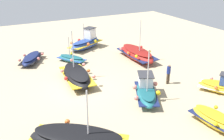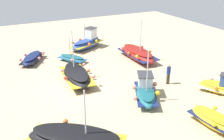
{
  "view_description": "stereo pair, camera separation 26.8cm",
  "coord_description": "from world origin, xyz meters",
  "px_view_note": "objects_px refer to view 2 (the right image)",
  "views": [
    {
      "loc": [
        -18.77,
        6.65,
        9.66
      ],
      "look_at": [
        0.07,
        -3.09,
        0.9
      ],
      "focal_mm": 43.61,
      "sensor_mm": 36.0,
      "label": 1
    },
    {
      "loc": [
        -18.89,
        6.41,
        9.66
      ],
      "look_at": [
        0.07,
        -3.09,
        0.9
      ],
      "focal_mm": 43.61,
      "sensor_mm": 36.0,
      "label": 2
    }
  ],
  "objects_px": {
    "fishing_boat_0": "(77,75)",
    "fishing_boat_8": "(214,120)",
    "fishing_boat_3": "(87,42)",
    "fishing_boat_4": "(222,87)",
    "person_walking": "(169,73)",
    "fishing_boat_2": "(137,54)",
    "fishing_boat_7": "(72,58)",
    "fishing_boat_5": "(32,58)",
    "fishing_boat_6": "(145,91)"
  },
  "relations": [
    {
      "from": "fishing_boat_0",
      "to": "fishing_boat_8",
      "type": "distance_m",
      "value": 11.36
    },
    {
      "from": "fishing_boat_3",
      "to": "fishing_boat_4",
      "type": "bearing_deg",
      "value": -100.0
    },
    {
      "from": "fishing_boat_3",
      "to": "person_walking",
      "type": "xyz_separation_m",
      "value": [
        -11.96,
        -2.37,
        0.3
      ]
    },
    {
      "from": "fishing_boat_2",
      "to": "fishing_boat_7",
      "type": "distance_m",
      "value": 6.63
    },
    {
      "from": "fishing_boat_2",
      "to": "fishing_boat_0",
      "type": "bearing_deg",
      "value": 107.72
    },
    {
      "from": "fishing_boat_5",
      "to": "fishing_boat_6",
      "type": "xyz_separation_m",
      "value": [
        -11.48,
        -5.93,
        0.21
      ]
    },
    {
      "from": "fishing_boat_5",
      "to": "fishing_boat_4",
      "type": "bearing_deg",
      "value": 71.17
    },
    {
      "from": "fishing_boat_3",
      "to": "fishing_boat_6",
      "type": "height_order",
      "value": "fishing_boat_6"
    },
    {
      "from": "fishing_boat_6",
      "to": "fishing_boat_7",
      "type": "relative_size",
      "value": 1.34
    },
    {
      "from": "fishing_boat_8",
      "to": "fishing_boat_7",
      "type": "bearing_deg",
      "value": -169.53
    },
    {
      "from": "fishing_boat_6",
      "to": "fishing_boat_8",
      "type": "distance_m",
      "value": 5.31
    },
    {
      "from": "fishing_boat_2",
      "to": "fishing_boat_3",
      "type": "height_order",
      "value": "fishing_boat_2"
    },
    {
      "from": "fishing_boat_2",
      "to": "person_walking",
      "type": "xyz_separation_m",
      "value": [
        -6.2,
        0.86,
        0.42
      ]
    },
    {
      "from": "fishing_boat_3",
      "to": "fishing_boat_6",
      "type": "distance_m",
      "value": 13.21
    },
    {
      "from": "fishing_boat_7",
      "to": "person_walking",
      "type": "height_order",
      "value": "fishing_boat_7"
    },
    {
      "from": "fishing_boat_4",
      "to": "fishing_boat_5",
      "type": "height_order",
      "value": "fishing_boat_4"
    },
    {
      "from": "fishing_boat_0",
      "to": "fishing_boat_2",
      "type": "distance_m",
      "value": 7.8
    },
    {
      "from": "fishing_boat_0",
      "to": "fishing_boat_6",
      "type": "height_order",
      "value": "fishing_boat_0"
    },
    {
      "from": "fishing_boat_2",
      "to": "fishing_boat_5",
      "type": "distance_m",
      "value": 10.6
    },
    {
      "from": "fishing_boat_0",
      "to": "fishing_boat_7",
      "type": "bearing_deg",
      "value": 170.68
    },
    {
      "from": "fishing_boat_5",
      "to": "fishing_boat_7",
      "type": "distance_m",
      "value": 3.99
    },
    {
      "from": "fishing_boat_2",
      "to": "fishing_boat_8",
      "type": "height_order",
      "value": "fishing_boat_2"
    },
    {
      "from": "fishing_boat_2",
      "to": "fishing_boat_5",
      "type": "height_order",
      "value": "fishing_boat_2"
    },
    {
      "from": "fishing_boat_2",
      "to": "fishing_boat_5",
      "type": "xyz_separation_m",
      "value": [
        4.05,
        9.8,
        -0.2
      ]
    },
    {
      "from": "fishing_boat_4",
      "to": "fishing_boat_3",
      "type": "bearing_deg",
      "value": 165.54
    },
    {
      "from": "fishing_boat_0",
      "to": "fishing_boat_4",
      "type": "relative_size",
      "value": 1.41
    },
    {
      "from": "fishing_boat_3",
      "to": "fishing_boat_4",
      "type": "relative_size",
      "value": 1.31
    },
    {
      "from": "fishing_boat_0",
      "to": "fishing_boat_6",
      "type": "distance_m",
      "value": 6.17
    },
    {
      "from": "fishing_boat_4",
      "to": "fishing_boat_6",
      "type": "xyz_separation_m",
      "value": [
        1.91,
        5.77,
        0.1
      ]
    },
    {
      "from": "fishing_boat_0",
      "to": "fishing_boat_3",
      "type": "height_order",
      "value": "fishing_boat_0"
    },
    {
      "from": "fishing_boat_3",
      "to": "person_walking",
      "type": "bearing_deg",
      "value": -107.57
    },
    {
      "from": "fishing_boat_2",
      "to": "fishing_boat_7",
      "type": "bearing_deg",
      "value": 69.3
    },
    {
      "from": "fishing_boat_8",
      "to": "fishing_boat_3",
      "type": "bearing_deg",
      "value": 178.55
    },
    {
      "from": "fishing_boat_0",
      "to": "fishing_boat_8",
      "type": "relative_size",
      "value": 1.5
    },
    {
      "from": "fishing_boat_0",
      "to": "fishing_boat_8",
      "type": "height_order",
      "value": "fishing_boat_0"
    },
    {
      "from": "fishing_boat_3",
      "to": "fishing_boat_6",
      "type": "bearing_deg",
      "value": -121.56
    },
    {
      "from": "fishing_boat_0",
      "to": "fishing_boat_3",
      "type": "relative_size",
      "value": 1.07
    },
    {
      "from": "fishing_boat_5",
      "to": "fishing_boat_7",
      "type": "bearing_deg",
      "value": 94.45
    },
    {
      "from": "fishing_boat_0",
      "to": "person_walking",
      "type": "xyz_separation_m",
      "value": [
        -3.81,
        -6.57,
        0.44
      ]
    },
    {
      "from": "fishing_boat_0",
      "to": "fishing_boat_3",
      "type": "distance_m",
      "value": 9.17
    },
    {
      "from": "fishing_boat_2",
      "to": "fishing_boat_7",
      "type": "relative_size",
      "value": 1.68
    },
    {
      "from": "fishing_boat_5",
      "to": "fishing_boat_2",
      "type": "bearing_deg",
      "value": 97.56
    },
    {
      "from": "fishing_boat_7",
      "to": "fishing_boat_8",
      "type": "distance_m",
      "value": 15.33
    },
    {
      "from": "fishing_boat_0",
      "to": "fishing_boat_7",
      "type": "xyz_separation_m",
      "value": [
        4.72,
        -1.23,
        -0.23
      ]
    },
    {
      "from": "fishing_boat_0",
      "to": "fishing_boat_4",
      "type": "bearing_deg",
      "value": 58.58
    },
    {
      "from": "fishing_boat_2",
      "to": "fishing_boat_4",
      "type": "bearing_deg",
      "value": -168.6
    },
    {
      "from": "fishing_boat_0",
      "to": "fishing_boat_8",
      "type": "bearing_deg",
      "value": 32.89
    },
    {
      "from": "fishing_boat_4",
      "to": "fishing_boat_6",
      "type": "relative_size",
      "value": 0.85
    },
    {
      "from": "fishing_boat_3",
      "to": "fishing_boat_7",
      "type": "relative_size",
      "value": 1.5
    },
    {
      "from": "fishing_boat_3",
      "to": "fishing_boat_5",
      "type": "bearing_deg",
      "value": 165.81
    }
  ]
}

